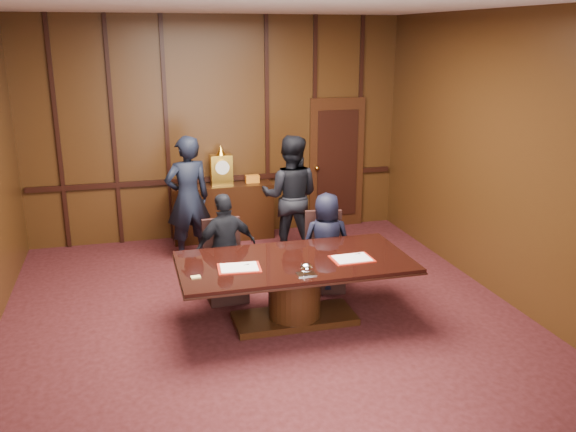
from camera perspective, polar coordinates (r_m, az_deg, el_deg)
The scene contains 13 objects.
room at distance 6.61m, azimuth -1.51°, elevation 3.77°, with size 7.00×7.04×3.50m.
sideboard at distance 9.87m, azimuth -6.13°, elevation 0.60°, with size 1.60×0.45×1.54m.
conference_table at distance 6.96m, azimuth 0.61°, elevation -6.06°, with size 2.62×1.32×0.76m.
folder_left at distance 6.64m, azimuth -4.59°, elevation -4.85°, with size 0.49×0.37×0.02m.
folder_right at distance 6.92m, azimuth 5.99°, elevation -3.99°, with size 0.47×0.34×0.02m.
inkstand at distance 6.44m, azimuth 1.71°, elevation -5.05°, with size 0.20×0.14×0.12m.
notepad at distance 6.45m, azimuth -8.63°, elevation -5.67°, with size 0.10×0.07×0.01m, color #E6C670.
chair_left at distance 7.70m, azimuth -5.87°, elevation -5.59°, with size 0.50×0.50×0.99m.
chair_right at distance 7.99m, azimuth 3.43°, elevation -4.68°, with size 0.56×0.56×0.99m.
signatory_left at distance 7.49m, azimuth -5.85°, elevation -3.01°, with size 0.80×0.33×1.37m, color black.
signatory_right at distance 7.80m, azimuth 3.62°, elevation -2.48°, with size 0.63×0.41×1.29m, color black.
witness_left at distance 8.93m, azimuth -9.34°, elevation 1.63°, with size 0.67×0.44×1.84m, color black.
witness_right at distance 8.97m, azimuth 0.23°, elevation 1.84°, with size 0.88×0.69×1.81m, color black.
Camera 1 is at (-1.45, -6.12, 3.19)m, focal length 38.00 mm.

